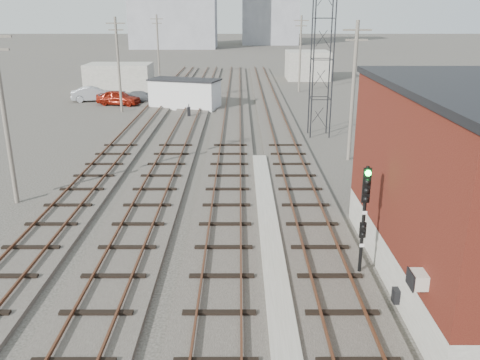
{
  "coord_description": "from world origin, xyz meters",
  "views": [
    {
      "loc": [
        -0.84,
        -4.86,
        9.57
      ],
      "look_at": [
        -0.81,
        17.12,
        2.2
      ],
      "focal_mm": 38.0,
      "sensor_mm": 36.0,
      "label": 1
    }
  ],
  "objects_px": {
    "car_red": "(118,98)",
    "signal_mast": "(364,213)",
    "site_trailer": "(185,94)",
    "car_silver": "(94,94)",
    "car_grey": "(142,97)",
    "switch_stand": "(189,112)"
  },
  "relations": [
    {
      "from": "switch_stand",
      "to": "car_red",
      "type": "xyz_separation_m",
      "value": [
        -8.1,
        6.83,
        0.21
      ]
    },
    {
      "from": "car_grey",
      "to": "signal_mast",
      "type": "bearing_deg",
      "value": -165.44
    },
    {
      "from": "switch_stand",
      "to": "car_grey",
      "type": "height_order",
      "value": "switch_stand"
    },
    {
      "from": "car_red",
      "to": "signal_mast",
      "type": "bearing_deg",
      "value": -142.09
    },
    {
      "from": "signal_mast",
      "to": "car_red",
      "type": "xyz_separation_m",
      "value": [
        -17.35,
        36.56,
        -1.8
      ]
    },
    {
      "from": "switch_stand",
      "to": "car_grey",
      "type": "distance_m",
      "value": 10.6
    },
    {
      "from": "signal_mast",
      "to": "car_grey",
      "type": "distance_m",
      "value": 41.43
    },
    {
      "from": "signal_mast",
      "to": "car_silver",
      "type": "height_order",
      "value": "signal_mast"
    },
    {
      "from": "site_trailer",
      "to": "car_red",
      "type": "bearing_deg",
      "value": -176.73
    },
    {
      "from": "car_red",
      "to": "car_grey",
      "type": "distance_m",
      "value": 2.83
    },
    {
      "from": "car_grey",
      "to": "car_silver",
      "type": "bearing_deg",
      "value": 77.22
    },
    {
      "from": "car_grey",
      "to": "switch_stand",
      "type": "bearing_deg",
      "value": -152.54
    },
    {
      "from": "car_red",
      "to": "switch_stand",
      "type": "bearing_deg",
      "value": -117.63
    },
    {
      "from": "switch_stand",
      "to": "site_trailer",
      "type": "distance_m",
      "value": 5.15
    },
    {
      "from": "car_red",
      "to": "car_grey",
      "type": "height_order",
      "value": "car_red"
    },
    {
      "from": "signal_mast",
      "to": "car_silver",
      "type": "relative_size",
      "value": 0.91
    },
    {
      "from": "switch_stand",
      "to": "car_silver",
      "type": "relative_size",
      "value": 0.26
    },
    {
      "from": "car_silver",
      "to": "car_grey",
      "type": "bearing_deg",
      "value": -109.14
    },
    {
      "from": "car_red",
      "to": "site_trailer",
      "type": "bearing_deg",
      "value": -91.73
    },
    {
      "from": "signal_mast",
      "to": "site_trailer",
      "type": "bearing_deg",
      "value": 106.22
    },
    {
      "from": "switch_stand",
      "to": "car_grey",
      "type": "xyz_separation_m",
      "value": [
        -6.01,
        8.73,
        0.01
      ]
    },
    {
      "from": "car_silver",
      "to": "car_red",
      "type": "bearing_deg",
      "value": -139.93
    }
  ]
}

